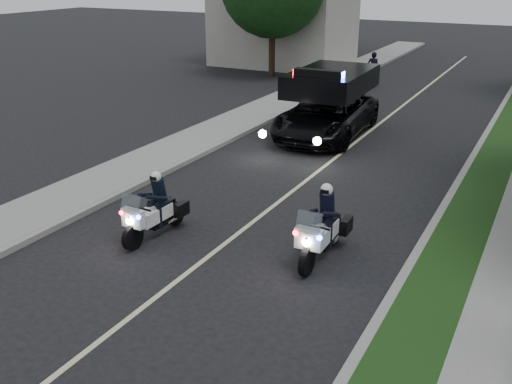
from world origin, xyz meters
TOP-DOWN VIEW (x-y plane):
  - ground at (0.00, 0.00)m, footprint 120.00×120.00m
  - curb_right at (4.10, 10.00)m, footprint 0.20×60.00m
  - grass_verge at (4.80, 10.00)m, footprint 1.20×60.00m
  - curb_left at (-4.10, 10.00)m, footprint 0.20×60.00m
  - sidewalk_left at (-5.20, 10.00)m, footprint 2.00×60.00m
  - building_far at (-10.00, 26.00)m, footprint 8.00×6.00m
  - lane_marking at (0.00, 10.00)m, footprint 0.12×50.00m
  - police_moto_left at (-1.66, 1.38)m, footprint 0.74×1.92m
  - police_moto_right at (2.24, 2.21)m, footprint 0.73×2.02m
  - police_suv at (-1.29, 11.43)m, footprint 2.93×5.95m
  - bicycle at (-2.53, 21.14)m, footprint 0.68×1.82m
  - cyclist at (-2.53, 21.14)m, footprint 0.61×0.42m
  - tree_left_near at (-8.75, 21.82)m, footprint 7.35×7.35m
  - tree_left_far at (-9.76, 31.42)m, footprint 7.90×7.90m

SIDE VIEW (x-z plane):
  - ground at x=0.00m, z-range 0.00..0.00m
  - police_moto_left at x=-1.66m, z-range -0.80..0.80m
  - police_moto_right at x=2.24m, z-range -0.86..0.86m
  - police_suv at x=-1.29m, z-range -1.42..1.42m
  - bicycle at x=-2.53m, z-range -0.47..0.47m
  - cyclist at x=-2.53m, z-range -0.83..0.83m
  - tree_left_near at x=-8.75m, z-range -4.89..4.89m
  - tree_left_far at x=-9.76m, z-range -6.10..6.10m
  - lane_marking at x=0.00m, z-range 0.00..0.01m
  - curb_right at x=4.10m, z-range 0.00..0.15m
  - curb_left at x=-4.10m, z-range 0.00..0.15m
  - grass_verge at x=4.80m, z-range 0.00..0.16m
  - sidewalk_left at x=-5.20m, z-range 0.00..0.16m
  - building_far at x=-10.00m, z-range 0.00..7.00m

